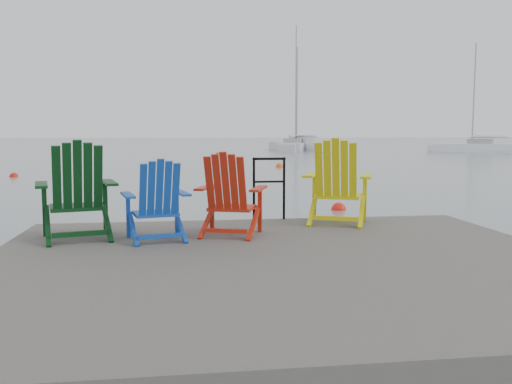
{
  "coord_description": "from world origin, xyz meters",
  "views": [
    {
      "loc": [
        -1.0,
        -5.21,
        1.75
      ],
      "look_at": [
        0.13,
        2.93,
        0.85
      ],
      "focal_mm": 38.0,
      "sensor_mm": 36.0,
      "label": 1
    }
  ],
  "objects": [
    {
      "name": "buoy_d",
      "position": [
        2.0,
        40.0,
        0.0
      ],
      "size": [
        0.35,
        0.35,
        0.35
      ],
      "primitive_type": "sphere",
      "color": "#EE5A0E",
      "rests_on": "ground"
    },
    {
      "name": "chair_red",
      "position": [
        -0.42,
        1.29,
        1.0
      ],
      "size": [
        0.95,
        0.9,
        1.0
      ],
      "rotation": [
        0.0,
        0.0,
        -0.33
      ],
      "color": "#B51F0D",
      "rests_on": "dock"
    },
    {
      "name": "buoy_b",
      "position": [
        -7.7,
        17.64,
        0.0
      ],
      "size": [
        0.33,
        0.33,
        0.33
      ],
      "primitive_type": "sphere",
      "color": "red",
      "rests_on": "ground"
    },
    {
      "name": "sailboat_near",
      "position": [
        10.95,
        49.15,
        0.36
      ],
      "size": [
        5.16,
        7.77,
        10.69
      ],
      "rotation": [
        0.0,
        0.0,
        0.45
      ],
      "color": "silver",
      "rests_on": "ground"
    },
    {
      "name": "chair_green",
      "position": [
        -2.21,
        1.29,
        1.07
      ],
      "size": [
        1.04,
        0.99,
        1.13
      ],
      "rotation": [
        0.0,
        0.0,
        0.24
      ],
      "color": "black",
      "rests_on": "dock"
    },
    {
      "name": "buoy_c",
      "position": [
        4.02,
        22.28,
        0.0
      ],
      "size": [
        0.39,
        0.39,
        0.39
      ],
      "primitive_type": "sphere",
      "color": "#ED530D",
      "rests_on": "ground"
    },
    {
      "name": "sailboat_mid",
      "position": [
        10.4,
        48.75,
        0.35
      ],
      "size": [
        5.57,
        9.6,
        12.78
      ],
      "rotation": [
        0.0,
        0.0,
        -0.36
      ],
      "color": "silver",
      "rests_on": "ground"
    },
    {
      "name": "sailboat_far",
      "position": [
        25.42,
        40.6,
        0.36
      ],
      "size": [
        6.85,
        5.65,
        9.98
      ],
      "rotation": [
        0.0,
        0.0,
        0.95
      ],
      "color": "white",
      "rests_on": "ground"
    },
    {
      "name": "chair_yellow",
      "position": [
        1.12,
        1.96,
        1.08
      ],
      "size": [
        1.1,
        1.06,
        1.15
      ],
      "rotation": [
        0.0,
        0.0,
        -0.38
      ],
      "color": "#CFCA0B",
      "rests_on": "dock"
    },
    {
      "name": "handrail",
      "position": [
        0.25,
        2.45,
        1.04
      ],
      "size": [
        0.48,
        0.04,
        0.9
      ],
      "color": "black",
      "rests_on": "dock"
    },
    {
      "name": "dock",
      "position": [
        0.0,
        0.0,
        0.35
      ],
      "size": [
        6.0,
        5.0,
        1.4
      ],
      "color": "#302E2B",
      "rests_on": "ground"
    },
    {
      "name": "buoy_a",
      "position": [
        2.55,
        6.69,
        0.0
      ],
      "size": [
        0.34,
        0.34,
        0.34
      ],
      "primitive_type": "sphere",
      "color": "red",
      "rests_on": "ground"
    },
    {
      "name": "ground",
      "position": [
        0.0,
        0.0,
        0.0
      ],
      "size": [
        400.0,
        400.0,
        0.0
      ],
      "primitive_type": "plane",
      "color": "slate",
      "rests_on": "ground"
    },
    {
      "name": "chair_blue",
      "position": [
        -1.28,
        1.09,
        0.97
      ],
      "size": [
        0.85,
        0.8,
        0.93
      ],
      "rotation": [
        0.0,
        0.0,
        0.21
      ],
      "color": "#1041AB",
      "rests_on": "dock"
    }
  ]
}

